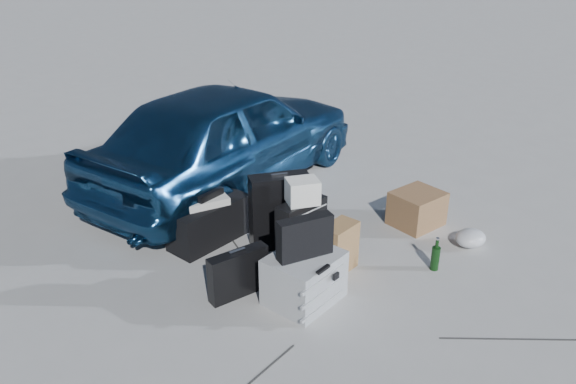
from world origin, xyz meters
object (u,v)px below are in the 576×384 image
object	(u,v)px
suitcase_left	(280,211)
suitcase_right	(301,231)
duffel_bag	(209,222)
green_bottle	(436,254)
briefcase	(238,274)
cardboard_box	(417,209)
car	(228,135)
pelican_case	(304,278)

from	to	relation	value
suitcase_left	suitcase_right	xyz separation A→B (m)	(0.02, -0.31, -0.06)
duffel_bag	green_bottle	xyz separation A→B (m)	(1.37, -1.51, -0.05)
briefcase	cardboard_box	distance (m)	2.03
suitcase_left	green_bottle	bearing A→B (deg)	-32.95
briefcase	duffel_bag	xyz separation A→B (m)	(0.19, 0.90, 0.00)
cardboard_box	car	bearing A→B (deg)	119.90
car	suitcase_right	world-z (taller)	car
car	suitcase_left	size ratio (longest dim) A/B	5.10
duffel_bag	suitcase_right	bearing A→B (deg)	-70.56
suitcase_left	suitcase_right	world-z (taller)	suitcase_left
car	suitcase_right	xyz separation A→B (m)	(-0.25, -1.77, -0.32)
briefcase	suitcase_left	size ratio (longest dim) A/B	0.72
cardboard_box	suitcase_right	bearing A→B (deg)	176.01
car	briefcase	world-z (taller)	car
car	suitcase_left	xyz separation A→B (m)	(-0.27, -1.45, -0.26)
pelican_case	duffel_bag	size ratio (longest dim) A/B	0.70
green_bottle	cardboard_box	bearing A→B (deg)	55.53
pelican_case	green_bottle	world-z (taller)	pelican_case
car	green_bottle	bearing A→B (deg)	171.16
pelican_case	briefcase	xyz separation A→B (m)	(-0.39, 0.35, -0.01)
suitcase_left	suitcase_right	bearing A→B (deg)	-68.77
suitcase_left	duffel_bag	bearing A→B (deg)	158.10
briefcase	cardboard_box	xyz separation A→B (m)	(2.03, 0.07, -0.02)
car	duffel_bag	xyz separation A→B (m)	(-0.77, -1.03, -0.41)
car	briefcase	xyz separation A→B (m)	(-0.96, -1.93, -0.41)
cardboard_box	green_bottle	world-z (taller)	cardboard_box
car	suitcase_right	distance (m)	1.81
duffel_bag	suitcase_left	bearing A→B (deg)	-55.82
suitcase_left	green_bottle	xyz separation A→B (m)	(0.87, -1.08, -0.20)
pelican_case	duffel_bag	bearing A→B (deg)	82.15
suitcase_left	pelican_case	bearing A→B (deg)	-92.38
car	suitcase_right	bearing A→B (deg)	149.69
suitcase_left	suitcase_right	distance (m)	0.32
briefcase	cardboard_box	bearing A→B (deg)	0.14
suitcase_right	cardboard_box	xyz separation A→B (m)	(1.32, -0.09, -0.11)
pelican_case	suitcase_left	bearing A→B (deg)	52.65
suitcase_right	cardboard_box	distance (m)	1.33
pelican_case	green_bottle	distance (m)	1.21
car	briefcase	distance (m)	2.19
pelican_case	briefcase	world-z (taller)	pelican_case
suitcase_left	cardboard_box	distance (m)	1.41
car	duffel_bag	bearing A→B (deg)	120.89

